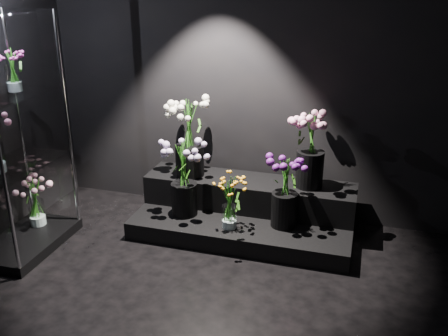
% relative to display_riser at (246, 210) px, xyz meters
% --- Properties ---
extents(floor, '(4.00, 4.00, 0.00)m').
position_rel_display_riser_xyz_m(floor, '(-0.08, -1.60, -0.18)').
color(floor, black).
rests_on(floor, ground).
extents(wall_back, '(4.00, 0.00, 4.00)m').
position_rel_display_riser_xyz_m(wall_back, '(-0.08, 0.40, 1.22)').
color(wall_back, black).
rests_on(wall_back, floor).
extents(display_riser, '(2.01, 0.89, 0.45)m').
position_rel_display_riser_xyz_m(display_riser, '(0.00, 0.00, 0.00)').
color(display_riser, black).
rests_on(display_riser, floor).
extents(display_case, '(0.55, 0.91, 2.01)m').
position_rel_display_riser_xyz_m(display_case, '(-1.78, -0.89, 0.82)').
color(display_case, black).
rests_on(display_case, floor).
extents(bouquet_orange_bells, '(0.30, 0.30, 0.50)m').
position_rel_display_riser_xyz_m(bouquet_orange_bells, '(-0.06, -0.35, 0.24)').
color(bouquet_orange_bells, white).
rests_on(bouquet_orange_bells, display_riser).
extents(bouquet_lilac, '(0.50, 0.50, 0.70)m').
position_rel_display_riser_xyz_m(bouquet_lilac, '(-0.54, -0.20, 0.39)').
color(bouquet_lilac, black).
rests_on(bouquet_lilac, display_riser).
extents(bouquet_purple, '(0.39, 0.39, 0.65)m').
position_rel_display_riser_xyz_m(bouquet_purple, '(0.39, -0.17, 0.35)').
color(bouquet_purple, black).
rests_on(bouquet_purple, display_riser).
extents(bouquet_cream_roses, '(0.44, 0.44, 0.74)m').
position_rel_display_riser_xyz_m(bouquet_cream_roses, '(-0.59, 0.08, 0.68)').
color(bouquet_cream_roses, black).
rests_on(bouquet_cream_roses, display_riser).
extents(bouquet_pink_roses, '(0.49, 0.49, 0.71)m').
position_rel_display_riser_xyz_m(bouquet_pink_roses, '(0.56, 0.14, 0.68)').
color(bouquet_pink_roses, black).
rests_on(bouquet_pink_roses, display_riser).
extents(bouquet_case_magenta, '(0.25, 0.25, 0.35)m').
position_rel_display_riser_xyz_m(bouquet_case_magenta, '(-1.78, -0.75, 1.38)').
color(bouquet_case_magenta, white).
rests_on(bouquet_case_magenta, display_case).
extents(bouquet_case_base_pink, '(0.40, 0.40, 0.48)m').
position_rel_display_riser_xyz_m(bouquet_case_base_pink, '(-1.83, -0.66, 0.16)').
color(bouquet_case_base_pink, white).
rests_on(bouquet_case_base_pink, display_case).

